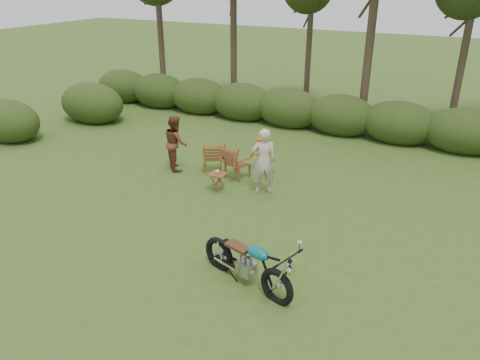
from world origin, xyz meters
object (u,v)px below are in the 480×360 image
at_px(lawn_chair_left, 213,170).
at_px(adult_b, 177,168).
at_px(child, 262,172).
at_px(cup, 217,171).
at_px(adult_a, 263,192).
at_px(side_table, 217,182).
at_px(motorcycle, 246,283).
at_px(lawn_chair_right, 237,177).

bearing_deg(lawn_chair_left, adult_b, -7.77).
bearing_deg(child, cup, 56.27).
height_order(lawn_chair_left, adult_a, adult_a).
height_order(side_table, child, child).
bearing_deg(adult_b, side_table, -158.58).
xyz_separation_m(motorcycle, adult_a, (-1.40, 3.74, 0.00)).
height_order(cup, adult_a, adult_a).
distance_m(cup, child, 1.81).
height_order(lawn_chair_right, adult_b, adult_b).
xyz_separation_m(lawn_chair_left, side_table, (0.82, -1.15, 0.24)).
bearing_deg(adult_b, lawn_chair_right, -128.50).
height_order(adult_a, child, adult_a).
relative_size(motorcycle, cup, 17.70).
distance_m(side_table, child, 1.78).
relative_size(lawn_chair_right, adult_a, 0.55).
relative_size(motorcycle, side_table, 4.39).
bearing_deg(side_table, adult_a, 21.94).
distance_m(motorcycle, lawn_chair_right, 4.95).
xyz_separation_m(motorcycle, lawn_chair_left, (-3.35, 4.44, 0.00)).
bearing_deg(lawn_chair_left, lawn_chair_right, 142.60).
xyz_separation_m(side_table, adult_a, (1.12, 0.45, -0.24)).
bearing_deg(cup, adult_a, 19.64).
xyz_separation_m(lawn_chair_right, side_table, (-0.07, -1.01, 0.24)).
relative_size(lawn_chair_left, adult_a, 0.49).
xyz_separation_m(motorcycle, cup, (-2.55, 3.33, 0.52)).
xyz_separation_m(lawn_chair_left, cup, (0.80, -1.11, 0.52)).
relative_size(lawn_chair_left, cup, 7.40).
bearing_deg(cup, motorcycle, -52.60).
bearing_deg(lawn_chair_left, side_table, 97.00).
bearing_deg(motorcycle, adult_b, 153.93).
bearing_deg(side_table, adult_b, 157.26).
distance_m(adult_a, adult_b, 2.97).
distance_m(lawn_chair_left, adult_a, 2.07).
bearing_deg(motorcycle, side_table, 144.39).
relative_size(side_table, cup, 4.03).
bearing_deg(cup, child, 71.53).
bearing_deg(adult_a, side_table, -10.60).
bearing_deg(adult_a, child, -96.66).
distance_m(motorcycle, adult_a, 4.00).
distance_m(side_table, adult_a, 1.23).
bearing_deg(adult_a, lawn_chair_right, -60.50).
height_order(side_table, adult_a, adult_a).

